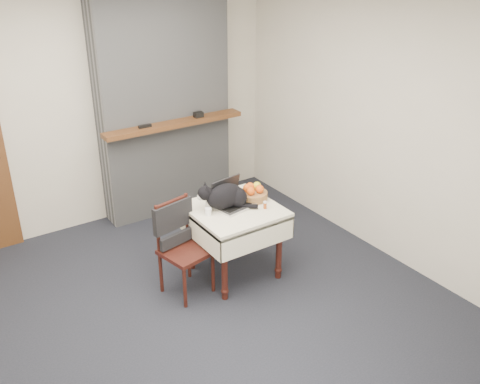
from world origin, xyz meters
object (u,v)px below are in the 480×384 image
object	(u,v)px
cat	(226,196)
fruit_basket	(253,193)
side_table	(234,219)
chair	(179,234)
laptop	(231,199)
pill_bottle	(265,205)
cream_jar	(208,212)

from	to	relation	value
cat	fruit_basket	xyz separation A→B (m)	(0.31, 0.01, -0.05)
side_table	chair	size ratio (longest dim) A/B	0.89
fruit_basket	chair	size ratio (longest dim) A/B	0.30
side_table	fruit_basket	bearing A→B (deg)	12.47
side_table	chair	world-z (taller)	chair
cat	chair	world-z (taller)	cat
laptop	pill_bottle	xyz separation A→B (m)	(0.22, -0.23, -0.03)
side_table	cream_jar	distance (m)	0.31
laptop	cat	size ratio (longest dim) A/B	0.76
fruit_basket	cream_jar	bearing A→B (deg)	-175.32
side_table	laptop	size ratio (longest dim) A/B	2.03
laptop	cream_jar	xyz separation A→B (m)	(-0.27, -0.05, -0.03)
laptop	side_table	bearing A→B (deg)	-102.03
pill_bottle	laptop	bearing A→B (deg)	134.65
cream_jar	cat	bearing A→B (deg)	9.38
side_table	cream_jar	world-z (taller)	cream_jar
fruit_basket	laptop	bearing A→B (deg)	178.33
fruit_basket	pill_bottle	bearing A→B (deg)	-95.94
cat	cream_jar	distance (m)	0.23
fruit_basket	chair	world-z (taller)	chair
cat	laptop	bearing A→B (deg)	31.74
cat	cream_jar	bearing A→B (deg)	-152.68
laptop	cream_jar	bearing A→B (deg)	-179.09
cat	fruit_basket	bearing A→B (deg)	19.38
laptop	cream_jar	size ratio (longest dim) A/B	5.74
side_table	cat	distance (m)	0.24
side_table	laptop	world-z (taller)	laptop
fruit_basket	side_table	bearing A→B (deg)	-167.53
side_table	chair	bearing A→B (deg)	172.26
cream_jar	fruit_basket	world-z (taller)	fruit_basket
side_table	pill_bottle	distance (m)	0.32
laptop	pill_bottle	world-z (taller)	laptop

